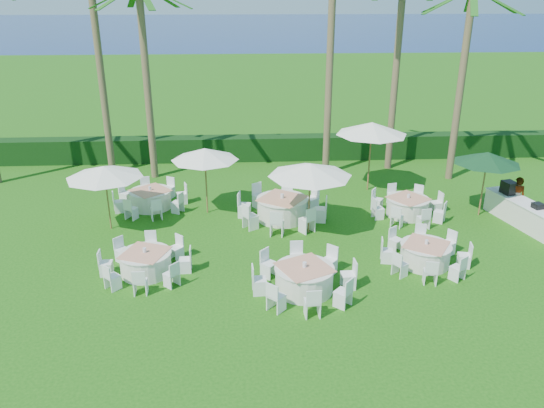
# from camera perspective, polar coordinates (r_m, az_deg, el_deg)

# --- Properties ---
(ground) EXTENTS (120.00, 120.00, 0.00)m
(ground) POSITION_cam_1_polar(r_m,az_deg,el_deg) (16.33, -1.13, -7.76)
(ground) COLOR #16500D
(ground) RESTS_ON ground
(hedge) EXTENTS (34.00, 1.00, 1.20)m
(hedge) POSITION_cam_1_polar(r_m,az_deg,el_deg) (27.22, -2.09, 6.04)
(hedge) COLOR black
(hedge) RESTS_ON ground
(ocean) EXTENTS (260.00, 260.00, 0.00)m
(ocean) POSITION_cam_1_polar(r_m,az_deg,el_deg) (116.44, -3.10, 18.09)
(ocean) COLOR navy
(ocean) RESTS_ON ground
(banquet_table_a) EXTENTS (2.79, 2.79, 0.86)m
(banquet_table_a) POSITION_cam_1_polar(r_m,az_deg,el_deg) (16.78, -13.42, -6.11)
(banquet_table_a) COLOR silver
(banquet_table_a) RESTS_ON ground
(banquet_table_b) EXTENTS (3.03, 3.03, 0.92)m
(banquet_table_b) POSITION_cam_1_polar(r_m,az_deg,el_deg) (15.45, 3.48, -7.97)
(banquet_table_b) COLOR silver
(banquet_table_b) RESTS_ON ground
(banquet_table_c) EXTENTS (2.78, 2.78, 0.85)m
(banquet_table_c) POSITION_cam_1_polar(r_m,az_deg,el_deg) (17.51, 16.15, -5.17)
(banquet_table_c) COLOR silver
(banquet_table_c) RESTS_ON ground
(banquet_table_d) EXTENTS (2.87, 2.87, 0.89)m
(banquet_table_d) POSITION_cam_1_polar(r_m,az_deg,el_deg) (21.67, -12.90, 0.59)
(banquet_table_d) COLOR silver
(banquet_table_d) RESTS_ON ground
(banquet_table_e) EXTENTS (3.39, 3.39, 1.01)m
(banquet_table_e) POSITION_cam_1_polar(r_m,az_deg,el_deg) (20.05, 1.09, -0.43)
(banquet_table_e) COLOR silver
(banquet_table_e) RESTS_ON ground
(banquet_table_f) EXTENTS (2.85, 2.85, 0.87)m
(banquet_table_f) POSITION_cam_1_polar(r_m,az_deg,el_deg) (21.05, 14.37, -0.23)
(banquet_table_f) COLOR silver
(banquet_table_f) RESTS_ON ground
(umbrella_a) EXTENTS (2.71, 2.71, 2.40)m
(umbrella_a) POSITION_cam_1_polar(r_m,az_deg,el_deg) (19.51, -17.59, 3.32)
(umbrella_a) COLOR brown
(umbrella_a) RESTS_ON ground
(umbrella_b) EXTENTS (2.93, 2.93, 2.61)m
(umbrella_b) POSITION_cam_1_polar(r_m,az_deg,el_deg) (18.27, 4.11, 3.70)
(umbrella_b) COLOR brown
(umbrella_b) RESTS_ON ground
(umbrella_c) EXTENTS (2.56, 2.56, 2.61)m
(umbrella_c) POSITION_cam_1_polar(r_m,az_deg,el_deg) (20.14, -7.25, 5.34)
(umbrella_c) COLOR brown
(umbrella_c) RESTS_ON ground
(umbrella_d) EXTENTS (3.01, 3.01, 2.99)m
(umbrella_d) POSITION_cam_1_polar(r_m,az_deg,el_deg) (22.76, 10.68, 7.99)
(umbrella_d) COLOR brown
(umbrella_d) RESTS_ON ground
(umbrella_green) EXTENTS (2.47, 2.47, 2.52)m
(umbrella_green) POSITION_cam_1_polar(r_m,az_deg,el_deg) (21.36, 22.17, 4.61)
(umbrella_green) COLOR brown
(umbrella_green) RESTS_ON ground
(buffet_table) EXTENTS (1.70, 3.98, 1.38)m
(buffet_table) POSITION_cam_1_polar(r_m,az_deg,el_deg) (21.50, 25.72, -1.03)
(buffet_table) COLOR silver
(buffet_table) RESTS_ON ground
(staff_person) EXTENTS (0.68, 0.55, 1.63)m
(staff_person) POSITION_cam_1_polar(r_m,az_deg,el_deg) (22.11, 24.79, 0.66)
(staff_person) COLOR gray
(staff_person) RESTS_ON ground
(palm_a) EXTENTS (4.36, 4.27, 9.53)m
(palm_a) POSITION_cam_1_polar(r_m,az_deg,el_deg) (25.44, -18.08, 14.53)
(palm_a) COLOR brown
(palm_a) RESTS_ON ground
(palm_b) EXTENTS (4.39, 4.19, 8.37)m
(palm_b) POSITION_cam_1_polar(r_m,az_deg,el_deg) (24.30, -13.37, 13.26)
(palm_b) COLOR brown
(palm_b) RESTS_ON ground
(palm_c) EXTENTS (4.35, 4.28, 12.30)m
(palm_c) POSITION_cam_1_polar(r_m,az_deg,el_deg) (24.06, 6.39, 18.43)
(palm_c) COLOR brown
(palm_c) RESTS_ON ground
(palm_d) EXTENTS (4.30, 4.34, 8.70)m
(palm_d) POSITION_cam_1_polar(r_m,az_deg,el_deg) (25.61, 13.22, 14.09)
(palm_d) COLOR brown
(palm_d) RESTS_ON ground
(palm_e) EXTENTS (4.36, 4.26, 8.18)m
(palm_e) POSITION_cam_1_polar(r_m,az_deg,el_deg) (24.87, 19.72, 12.55)
(palm_e) COLOR brown
(palm_e) RESTS_ON ground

